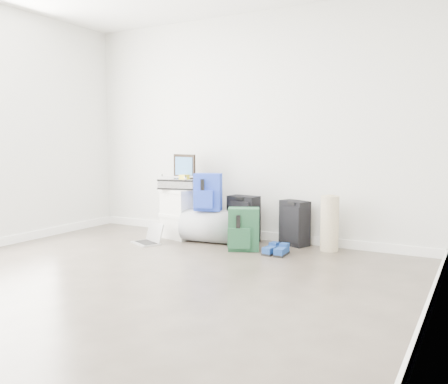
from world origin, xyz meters
The scene contains 14 objects.
ground centered at (0.00, 0.00, 0.00)m, with size 5.00×5.00×0.00m, color #3C342C.
room_envelope centered at (0.00, 0.02, 1.72)m, with size 4.52×5.02×2.71m.
boxes_stack centered at (-0.73, 2.09, 0.30)m, with size 0.50×0.44×0.61m.
briefcase centered at (-0.73, 2.09, 0.67)m, with size 0.45×0.33×0.13m, color #B2B2B7.
painting centered at (-0.73, 2.19, 0.88)m, with size 0.38×0.13×0.29m.
drone centered at (-0.65, 2.07, 0.76)m, with size 0.46×0.46×0.05m.
duffel_bag centered at (-0.28, 2.04, 0.19)m, with size 0.38×0.38×0.62m, color gray.
blue_backpack centered at (-0.28, 2.01, 0.59)m, with size 0.35×0.31×0.43m.
large_suitcase centered at (0.05, 2.26, 0.27)m, with size 0.37×0.26×0.55m.
green_backpack centered at (0.26, 1.85, 0.22)m, with size 0.39×0.35×0.47m.
carry_on centered at (0.66, 2.36, 0.26)m, with size 0.37×0.32×0.51m.
shoes centered at (0.66, 1.84, 0.04)m, with size 0.23×0.26×0.08m.
rolled_rug centered at (1.08, 2.29, 0.30)m, with size 0.20×0.20×0.60m, color tan.
laptop centered at (-0.86, 1.65, 0.06)m, with size 0.41×0.36×0.24m.
Camera 1 is at (2.54, -2.69, 1.17)m, focal length 38.00 mm.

